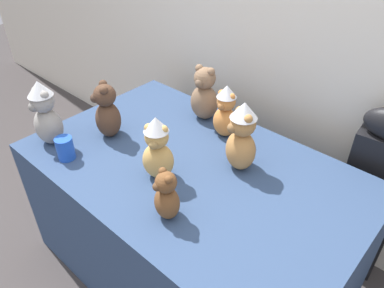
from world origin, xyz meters
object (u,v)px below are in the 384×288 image
at_px(instrument_case, 370,197).
at_px(teddy_bear_ginger, 226,112).
at_px(teddy_bear_cocoa, 107,112).
at_px(teddy_bear_chestnut, 166,196).
at_px(teddy_bear_caramel, 242,137).
at_px(teddy_bear_mocha, 204,95).
at_px(teddy_bear_ash, 45,114).
at_px(party_cup_blue, 65,148).
at_px(display_table, 192,221).
at_px(teddy_bear_honey, 157,149).

relative_size(instrument_case, teddy_bear_ginger, 3.61).
bearing_deg(teddy_bear_cocoa, teddy_bear_chestnut, 15.96).
xyz_separation_m(instrument_case, teddy_bear_caramel, (-0.47, -0.48, 0.39)).
bearing_deg(teddy_bear_mocha, teddy_bear_ash, -128.20).
xyz_separation_m(teddy_bear_ash, party_cup_blue, (0.17, -0.02, -0.11)).
height_order(teddy_bear_chestnut, teddy_bear_ash, teddy_bear_ash).
distance_m(display_table, instrument_case, 0.89).
bearing_deg(teddy_bear_caramel, teddy_bear_ash, -122.70).
xyz_separation_m(instrument_case, teddy_bear_honey, (-0.69, -0.76, 0.37)).
relative_size(teddy_bear_chestnut, party_cup_blue, 1.98).
height_order(display_table, teddy_bear_honey, teddy_bear_honey).
bearing_deg(teddy_bear_mocha, teddy_bear_ginger, -24.19).
height_order(teddy_bear_chestnut, teddy_bear_honey, teddy_bear_honey).
distance_m(instrument_case, teddy_bear_honey, 1.10).
distance_m(teddy_bear_honey, party_cup_blue, 0.46).
bearing_deg(teddy_bear_ginger, instrument_case, 21.35).
bearing_deg(teddy_bear_caramel, display_table, -112.52).
height_order(teddy_bear_mocha, party_cup_blue, teddy_bear_mocha).
xyz_separation_m(teddy_bear_chestnut, teddy_bear_ash, (-0.77, -0.03, 0.06)).
relative_size(teddy_bear_ginger, party_cup_blue, 2.52).
height_order(instrument_case, teddy_bear_mocha, teddy_bear_mocha).
relative_size(teddy_bear_cocoa, party_cup_blue, 2.62).
bearing_deg(party_cup_blue, teddy_bear_chestnut, 5.50).
height_order(teddy_bear_cocoa, teddy_bear_honey, teddy_bear_honey).
bearing_deg(display_table, teddy_bear_cocoa, -168.85).
distance_m(teddy_bear_caramel, party_cup_blue, 0.80).
relative_size(instrument_case, teddy_bear_honey, 3.33).
bearing_deg(teddy_bear_mocha, teddy_bear_honey, -78.27).
bearing_deg(teddy_bear_honey, teddy_bear_caramel, 21.81).
bearing_deg(instrument_case, teddy_bear_caramel, -140.00).
distance_m(teddy_bear_cocoa, teddy_bear_ginger, 0.58).
relative_size(teddy_bear_ash, teddy_bear_caramel, 1.00).
height_order(teddy_bear_caramel, teddy_bear_ginger, teddy_bear_caramel).
relative_size(display_table, teddy_bear_caramel, 4.67).
height_order(teddy_bear_ginger, party_cup_blue, teddy_bear_ginger).
distance_m(instrument_case, teddy_bear_mocha, 0.98).
bearing_deg(instrument_case, display_table, -141.20).
distance_m(teddy_bear_ash, party_cup_blue, 0.20).
xyz_separation_m(instrument_case, teddy_bear_mocha, (-0.87, -0.26, 0.36)).
bearing_deg(display_table, instrument_case, 44.03).
relative_size(instrument_case, party_cup_blue, 9.08).
distance_m(instrument_case, teddy_bear_ginger, 0.83).
bearing_deg(party_cup_blue, teddy_bear_ginger, 56.67).
bearing_deg(party_cup_blue, teddy_bear_mocha, 71.19).
relative_size(teddy_bear_honey, teddy_bear_caramel, 0.91).
relative_size(teddy_bear_cocoa, teddy_bear_ash, 0.87).
bearing_deg(teddy_bear_mocha, display_table, -63.88).
xyz_separation_m(display_table, instrument_case, (0.64, 0.61, 0.14)).
bearing_deg(teddy_bear_ash, instrument_case, 35.15).
xyz_separation_m(display_table, party_cup_blue, (-0.47, -0.35, 0.42)).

